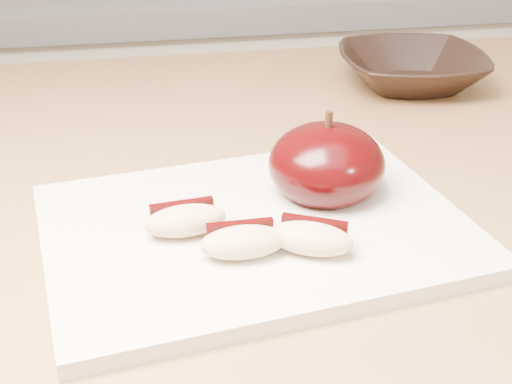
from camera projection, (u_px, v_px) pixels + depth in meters
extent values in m
cube|color=silver|center=(139.00, 216.00, 1.45)|extent=(2.40, 0.60, 0.90)
cube|color=olive|center=(132.00, 184.00, 0.64)|extent=(1.64, 0.64, 0.04)
cube|color=silver|center=(256.00, 229.00, 0.52)|extent=(0.33, 0.26, 0.01)
ellipsoid|color=black|center=(327.00, 165.00, 0.55)|extent=(0.09, 0.09, 0.06)
cylinder|color=black|center=(329.00, 120.00, 0.54)|extent=(0.01, 0.01, 0.01)
ellipsoid|color=#DABB8A|center=(185.00, 221.00, 0.50)|extent=(0.06, 0.03, 0.02)
cube|color=black|center=(182.00, 213.00, 0.51)|extent=(0.05, 0.01, 0.02)
ellipsoid|color=#DABB8A|center=(243.00, 242.00, 0.48)|extent=(0.06, 0.03, 0.02)
cube|color=black|center=(240.00, 234.00, 0.49)|extent=(0.05, 0.01, 0.02)
ellipsoid|color=#DABB8A|center=(311.00, 239.00, 0.48)|extent=(0.07, 0.05, 0.02)
cube|color=black|center=(314.00, 231.00, 0.49)|extent=(0.04, 0.03, 0.02)
imported|color=black|center=(411.00, 69.00, 0.81)|extent=(0.18, 0.18, 0.04)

